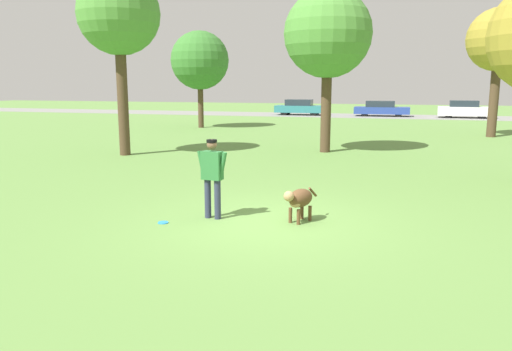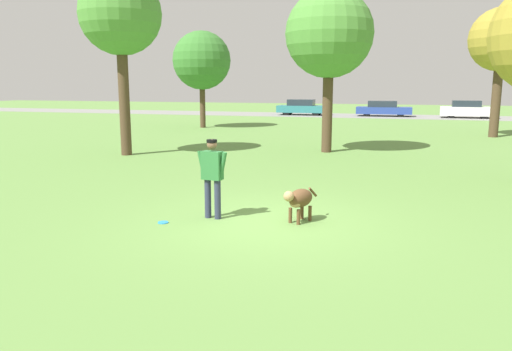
{
  "view_description": "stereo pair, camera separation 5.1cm",
  "coord_description": "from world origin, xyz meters",
  "px_view_note": "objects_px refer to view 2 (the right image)",
  "views": [
    {
      "loc": [
        2.54,
        -9.06,
        2.67
      ],
      "look_at": [
        -0.2,
        0.16,
        0.9
      ],
      "focal_mm": 35.0,
      "sensor_mm": 36.0,
      "label": 1
    },
    {
      "loc": [
        2.59,
        -9.05,
        2.67
      ],
      "look_at": [
        -0.2,
        0.16,
        0.9
      ],
      "focal_mm": 35.0,
      "sensor_mm": 36.0,
      "label": 2
    }
  ],
  "objects_px": {
    "tree_mid_center": "(329,35)",
    "parked_car_white": "(467,110)",
    "person": "(212,172)",
    "tree_near_left": "(120,15)",
    "parked_car_blue": "(384,109)",
    "tree_far_left": "(202,61)",
    "frisbee": "(163,222)",
    "tree_far_right": "(501,41)",
    "parked_car_teal": "(302,107)",
    "dog": "(299,199)"
  },
  "relations": [
    {
      "from": "parked_car_blue",
      "to": "dog",
      "type": "bearing_deg",
      "value": -91.4
    },
    {
      "from": "person",
      "to": "tree_far_right",
      "type": "height_order",
      "value": "tree_far_right"
    },
    {
      "from": "tree_near_left",
      "to": "tree_far_left",
      "type": "bearing_deg",
      "value": 99.16
    },
    {
      "from": "tree_far_right",
      "to": "parked_car_white",
      "type": "distance_m",
      "value": 15.7
    },
    {
      "from": "dog",
      "to": "person",
      "type": "bearing_deg",
      "value": -57.63
    },
    {
      "from": "tree_mid_center",
      "to": "parked_car_blue",
      "type": "bearing_deg",
      "value": 87.39
    },
    {
      "from": "tree_far_right",
      "to": "tree_mid_center",
      "type": "bearing_deg",
      "value": -131.73
    },
    {
      "from": "parked_car_teal",
      "to": "tree_mid_center",
      "type": "bearing_deg",
      "value": -76.94
    },
    {
      "from": "frisbee",
      "to": "tree_far_right",
      "type": "relative_size",
      "value": 0.03
    },
    {
      "from": "tree_mid_center",
      "to": "dog",
      "type": "bearing_deg",
      "value": -84.01
    },
    {
      "from": "tree_far_right",
      "to": "parked_car_teal",
      "type": "relative_size",
      "value": 1.48
    },
    {
      "from": "parked_car_teal",
      "to": "parked_car_blue",
      "type": "height_order",
      "value": "parked_car_teal"
    },
    {
      "from": "person",
      "to": "tree_near_left",
      "type": "xyz_separation_m",
      "value": [
        -6.55,
        7.57,
        4.19
      ]
    },
    {
      "from": "tree_far_right",
      "to": "parked_car_teal",
      "type": "xyz_separation_m",
      "value": [
        -13.05,
        15.16,
        -4.1
      ]
    },
    {
      "from": "tree_near_left",
      "to": "tree_far_right",
      "type": "xyz_separation_m",
      "value": [
        14.45,
        11.18,
        -0.35
      ]
    },
    {
      "from": "tree_far_left",
      "to": "tree_far_right",
      "type": "xyz_separation_m",
      "value": [
        16.4,
        -0.95,
        0.7
      ]
    },
    {
      "from": "parked_car_teal",
      "to": "tree_far_right",
      "type": "bearing_deg",
      "value": -50.16
    },
    {
      "from": "tree_mid_center",
      "to": "person",
      "type": "bearing_deg",
      "value": -93.39
    },
    {
      "from": "person",
      "to": "parked_car_white",
      "type": "relative_size",
      "value": 0.38
    },
    {
      "from": "tree_far_right",
      "to": "parked_car_white",
      "type": "height_order",
      "value": "tree_far_right"
    },
    {
      "from": "dog",
      "to": "tree_far_right",
      "type": "distance_m",
      "value": 20.01
    },
    {
      "from": "person",
      "to": "parked_car_white",
      "type": "distance_m",
      "value": 34.87
    },
    {
      "from": "tree_far_left",
      "to": "tree_mid_center",
      "type": "height_order",
      "value": "tree_mid_center"
    },
    {
      "from": "tree_mid_center",
      "to": "parked_car_teal",
      "type": "height_order",
      "value": "tree_mid_center"
    },
    {
      "from": "tree_mid_center",
      "to": "parked_car_white",
      "type": "bearing_deg",
      "value": 72.06
    },
    {
      "from": "frisbee",
      "to": "parked_car_teal",
      "type": "height_order",
      "value": "parked_car_teal"
    },
    {
      "from": "parked_car_white",
      "to": "parked_car_teal",
      "type": "bearing_deg",
      "value": -178.02
    },
    {
      "from": "parked_car_white",
      "to": "frisbee",
      "type": "bearing_deg",
      "value": -102.53
    },
    {
      "from": "person",
      "to": "parked_car_teal",
      "type": "distance_m",
      "value": 34.31
    },
    {
      "from": "tree_near_left",
      "to": "tree_mid_center",
      "type": "relative_size",
      "value": 1.07
    },
    {
      "from": "parked_car_teal",
      "to": "frisbee",
      "type": "bearing_deg",
      "value": -83.69
    },
    {
      "from": "person",
      "to": "tree_far_left",
      "type": "bearing_deg",
      "value": 121.04
    },
    {
      "from": "frisbee",
      "to": "tree_mid_center",
      "type": "relative_size",
      "value": 0.03
    },
    {
      "from": "frisbee",
      "to": "tree_near_left",
      "type": "distance_m",
      "value": 11.23
    },
    {
      "from": "tree_far_right",
      "to": "parked_car_white",
      "type": "bearing_deg",
      "value": 88.95
    },
    {
      "from": "person",
      "to": "parked_car_blue",
      "type": "distance_m",
      "value": 34.31
    },
    {
      "from": "tree_mid_center",
      "to": "parked_car_white",
      "type": "xyz_separation_m",
      "value": [
        7.54,
        23.29,
        -3.86
      ]
    },
    {
      "from": "tree_far_left",
      "to": "parked_car_blue",
      "type": "bearing_deg",
      "value": 54.94
    },
    {
      "from": "tree_far_left",
      "to": "tree_far_right",
      "type": "distance_m",
      "value": 16.44
    },
    {
      "from": "tree_near_left",
      "to": "parked_car_teal",
      "type": "xyz_separation_m",
      "value": [
        1.39,
        26.34,
        -4.45
      ]
    },
    {
      "from": "parked_car_blue",
      "to": "tree_far_right",
      "type": "bearing_deg",
      "value": -69.67
    },
    {
      "from": "parked_car_teal",
      "to": "person",
      "type": "bearing_deg",
      "value": -82.23
    },
    {
      "from": "dog",
      "to": "tree_far_left",
      "type": "relative_size",
      "value": 0.17
    },
    {
      "from": "tree_near_left",
      "to": "parked_car_white",
      "type": "bearing_deg",
      "value": 60.79
    },
    {
      "from": "frisbee",
      "to": "tree_near_left",
      "type": "height_order",
      "value": "tree_near_left"
    },
    {
      "from": "tree_far_right",
      "to": "parked_car_white",
      "type": "relative_size",
      "value": 1.54
    },
    {
      "from": "dog",
      "to": "tree_mid_center",
      "type": "xyz_separation_m",
      "value": [
        -1.09,
        10.39,
        4.07
      ]
    },
    {
      "from": "person",
      "to": "dog",
      "type": "distance_m",
      "value": 1.8
    },
    {
      "from": "person",
      "to": "parked_car_teal",
      "type": "height_order",
      "value": "person"
    },
    {
      "from": "tree_far_right",
      "to": "parked_car_blue",
      "type": "relative_size",
      "value": 1.41
    }
  ]
}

